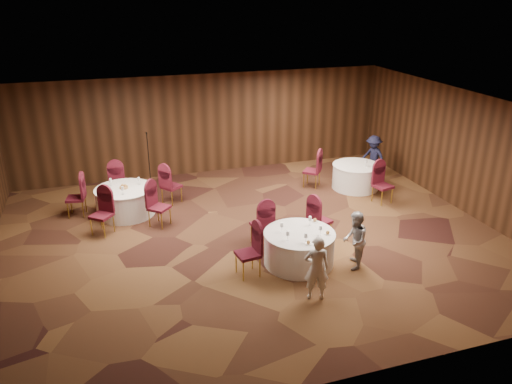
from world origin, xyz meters
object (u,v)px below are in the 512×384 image
object	(u,v)px
table_main	(299,248)
mic_stand	(150,172)
table_left	(125,201)
table_right	(356,176)
man_c	(373,157)
woman_b	(355,240)
woman_a	(316,268)

from	to	relation	value
table_main	mic_stand	world-z (taller)	mic_stand
table_left	table_main	bearing A→B (deg)	-48.04
table_right	man_c	world-z (taller)	man_c
table_right	woman_b	distance (m)	4.76
mic_stand	woman_b	world-z (taller)	mic_stand
woman_a	man_c	xyz separation A→B (m)	(4.51, 5.70, 0.02)
table_main	table_right	distance (m)	4.95
table_right	table_main	bearing A→B (deg)	-132.51
table_main	table_right	xyz separation A→B (m)	(3.35, 3.65, 0.00)
table_left	table_right	world-z (taller)	same
table_main	man_c	xyz separation A→B (m)	(4.31, 4.35, 0.31)
woman_b	mic_stand	bearing A→B (deg)	-121.17
table_main	woman_a	distance (m)	1.39
mic_stand	woman_a	bearing A→B (deg)	-70.73
table_main	table_left	world-z (taller)	same
mic_stand	woman_a	xyz separation A→B (m)	(2.39, -6.83, 0.15)
woman_a	woman_b	world-z (taller)	woman_a
mic_stand	woman_b	distance (m)	7.03
woman_a	table_left	bearing A→B (deg)	-43.02
table_right	mic_stand	bearing A→B (deg)	162.84
table_right	woman_a	xyz separation A→B (m)	(-3.55, -5.00, 0.29)
table_right	woman_b	size ratio (longest dim) A/B	1.09
woman_b	man_c	size ratio (longest dim) A/B	0.95
table_left	mic_stand	xyz separation A→B (m)	(0.85, 1.66, 0.15)
mic_stand	woman_b	bearing A→B (deg)	-58.67
woman_b	table_left	bearing A→B (deg)	-106.46
table_main	mic_stand	bearing A→B (deg)	115.28
table_main	table_right	world-z (taller)	same
man_c	woman_a	bearing A→B (deg)	-58.49
table_right	woman_a	world-z (taller)	woman_a
man_c	table_main	bearing A→B (deg)	-64.86
table_main	mic_stand	size ratio (longest dim) A/B	0.89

